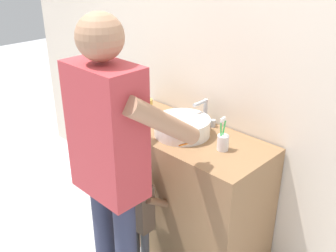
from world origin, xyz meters
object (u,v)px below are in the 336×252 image
toothbrush_cup (223,142)px  soap_bottle (149,108)px  child_toddler (140,211)px  adult_parent (111,149)px

toothbrush_cup → soap_bottle: 0.69m
toothbrush_cup → soap_bottle: bearing=177.4°
soap_bottle → child_toddler: bearing=-49.3°
toothbrush_cup → adult_parent: size_ratio=0.12×
toothbrush_cup → adult_parent: bearing=-110.6°
adult_parent → soap_bottle: bearing=123.3°
soap_bottle → child_toddler: 0.74m
toothbrush_cup → child_toddler: (-0.32, -0.40, -0.46)m
toothbrush_cup → adult_parent: adult_parent is taller
toothbrush_cup → child_toddler: size_ratio=0.26×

